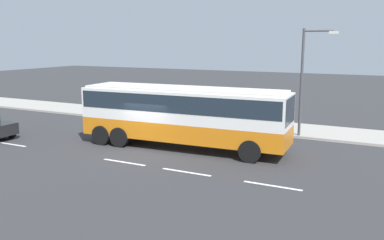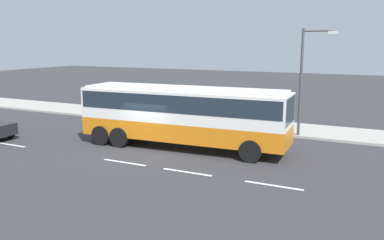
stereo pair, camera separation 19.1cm
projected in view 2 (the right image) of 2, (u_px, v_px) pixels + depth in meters
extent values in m
plane|color=#333335|center=(146.00, 150.00, 21.56)|extent=(120.00, 120.00, 0.00)
cube|color=#A8A399|center=(209.00, 122.00, 28.96)|extent=(80.00, 4.00, 0.15)
cube|color=white|center=(10.00, 145.00, 22.81)|extent=(2.40, 0.16, 0.01)
cube|color=white|center=(125.00, 162.00, 19.42)|extent=(2.40, 0.16, 0.01)
cube|color=white|center=(187.00, 172.00, 17.96)|extent=(2.40, 0.16, 0.01)
cube|color=white|center=(274.00, 185.00, 16.28)|extent=(2.40, 0.16, 0.01)
cube|color=orange|center=(183.00, 129.00, 21.93)|extent=(11.50, 3.16, 0.98)
cube|color=white|center=(183.00, 105.00, 21.68)|extent=(11.50, 3.16, 1.65)
cube|color=#1E2833|center=(183.00, 101.00, 21.64)|extent=(11.28, 3.18, 0.91)
cube|color=#1E2833|center=(289.00, 111.00, 19.49)|extent=(0.24, 2.38, 1.32)
cube|color=white|center=(183.00, 89.00, 21.52)|extent=(11.04, 2.98, 0.12)
cylinder|color=black|center=(263.00, 140.00, 21.56)|extent=(1.11, 0.36, 1.10)
cylinder|color=black|center=(250.00, 151.00, 19.33)|extent=(1.11, 0.36, 1.10)
cylinder|color=black|center=(142.00, 129.00, 24.42)|extent=(1.11, 0.36, 1.10)
cylinder|color=black|center=(119.00, 137.00, 22.18)|extent=(1.11, 0.36, 1.10)
cylinder|color=black|center=(125.00, 127.00, 24.88)|extent=(1.11, 0.36, 1.10)
cylinder|color=black|center=(101.00, 135.00, 22.64)|extent=(1.11, 0.36, 1.10)
cylinder|color=black|center=(10.00, 133.00, 24.28)|extent=(0.64, 0.20, 0.64)
cylinder|color=brown|center=(166.00, 114.00, 29.59)|extent=(0.14, 0.14, 0.77)
cylinder|color=brown|center=(164.00, 114.00, 29.46)|extent=(0.14, 0.14, 0.77)
cylinder|color=#338C4C|center=(165.00, 105.00, 29.40)|extent=(0.32, 0.32, 0.58)
sphere|color=#9E7051|center=(165.00, 99.00, 29.32)|extent=(0.21, 0.21, 0.21)
cylinder|color=brown|center=(248.00, 122.00, 26.56)|extent=(0.14, 0.14, 0.77)
cylinder|color=brown|center=(247.00, 121.00, 26.69)|extent=(0.14, 0.14, 0.77)
cylinder|color=gold|center=(248.00, 112.00, 26.50)|extent=(0.32, 0.32, 0.58)
sphere|color=brown|center=(248.00, 106.00, 26.43)|extent=(0.21, 0.21, 0.21)
cylinder|color=#47474C|center=(301.00, 83.00, 23.90)|extent=(0.16, 0.16, 6.32)
cylinder|color=#47474C|center=(318.00, 31.00, 22.97)|extent=(1.64, 0.10, 0.10)
cube|color=silver|center=(333.00, 32.00, 22.64)|extent=(0.50, 0.24, 0.16)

